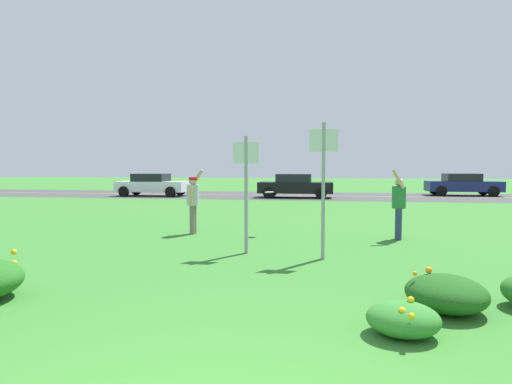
# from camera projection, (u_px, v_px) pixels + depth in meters

# --- Properties ---
(ground_plane) EXTENTS (120.00, 120.00, 0.00)m
(ground_plane) POSITION_uv_depth(u_px,v_px,m) (303.00, 219.00, 14.81)
(ground_plane) COLOR #387A2D
(highway_strip) EXTENTS (120.00, 8.05, 0.01)m
(highway_strip) POSITION_uv_depth(u_px,v_px,m) (313.00, 196.00, 27.24)
(highway_strip) COLOR #424244
(highway_strip) RESTS_ON ground
(highway_center_stripe) EXTENTS (120.00, 0.16, 0.00)m
(highway_center_stripe) POSITION_uv_depth(u_px,v_px,m) (313.00, 196.00, 27.24)
(highway_center_stripe) COLOR yellow
(highway_center_stripe) RESTS_ON ground
(daylily_clump_front_right) EXTENTS (0.79, 0.69, 0.42)m
(daylily_clump_front_right) POSITION_uv_depth(u_px,v_px,m) (403.00, 319.00, 4.55)
(daylily_clump_front_right) COLOR #337F2D
(daylily_clump_front_right) RESTS_ON ground
(daylily_clump_front_center) EXTENTS (1.00, 1.07, 0.51)m
(daylily_clump_front_center) POSITION_uv_depth(u_px,v_px,m) (446.00, 293.00, 5.35)
(daylily_clump_front_center) COLOR #1E5619
(daylily_clump_front_center) RESTS_ON ground
(sign_post_near_path) EXTENTS (0.56, 0.10, 2.49)m
(sign_post_near_path) POSITION_uv_depth(u_px,v_px,m) (246.00, 182.00, 8.88)
(sign_post_near_path) COLOR #93969B
(sign_post_near_path) RESTS_ON ground
(sign_post_by_roadside) EXTENTS (0.56, 0.10, 2.71)m
(sign_post_by_roadside) POSITION_uv_depth(u_px,v_px,m) (323.00, 177.00, 8.28)
(sign_post_by_roadside) COLOR #93969B
(sign_post_by_roadside) RESTS_ON ground
(person_thrower_red_cap_gray_shirt) EXTENTS (0.41, 0.48, 1.79)m
(person_thrower_red_cap_gray_shirt) POSITION_uv_depth(u_px,v_px,m) (193.00, 199.00, 11.53)
(person_thrower_red_cap_gray_shirt) COLOR #B2B2B7
(person_thrower_red_cap_gray_shirt) RESTS_ON ground
(person_catcher_green_shirt) EXTENTS (0.40, 0.48, 1.80)m
(person_catcher_green_shirt) POSITION_uv_depth(u_px,v_px,m) (399.00, 203.00, 10.63)
(person_catcher_green_shirt) COLOR #287038
(person_catcher_green_shirt) RESTS_ON ground
(frisbee_white) EXTENTS (0.24, 0.24, 0.04)m
(frisbee_white) POSITION_uv_depth(u_px,v_px,m) (269.00, 192.00, 11.40)
(frisbee_white) COLOR white
(car_white_leftmost) EXTENTS (4.50, 2.00, 1.45)m
(car_white_leftmost) POSITION_uv_depth(u_px,v_px,m) (152.00, 185.00, 27.09)
(car_white_leftmost) COLOR silver
(car_white_leftmost) RESTS_ON ground
(car_black_center_left) EXTENTS (4.50, 2.00, 1.45)m
(car_black_center_left) POSITION_uv_depth(u_px,v_px,m) (295.00, 186.00, 25.59)
(car_black_center_left) COLOR black
(car_black_center_left) RESTS_ON ground
(car_navy_center_right) EXTENTS (4.50, 2.00, 1.45)m
(car_navy_center_right) POSITION_uv_depth(u_px,v_px,m) (463.00, 184.00, 27.41)
(car_navy_center_right) COLOR navy
(car_navy_center_right) RESTS_ON ground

